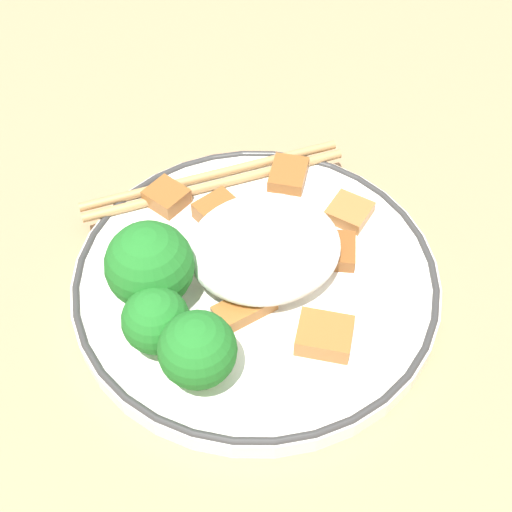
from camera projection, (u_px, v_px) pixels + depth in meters
The scene contains 14 objects.
ground_plane at pixel (256, 288), 0.49m from camera, with size 3.00×3.00×0.00m, color #9E7A56.
plate at pixel (256, 280), 0.48m from camera, with size 0.25×0.25×0.02m.
rice_mound at pixel (264, 247), 0.47m from camera, with size 0.10×0.09×0.04m.
broccoli_back_left at pixel (150, 266), 0.44m from camera, with size 0.06×0.06×0.06m.
broccoli_back_center at pixel (156, 321), 0.42m from camera, with size 0.04×0.04×0.05m.
broccoli_back_right at pixel (198, 351), 0.41m from camera, with size 0.05×0.05×0.05m.
meat_near_front at pixel (342, 255), 0.48m from camera, with size 0.03×0.03×0.01m.
meat_near_left at pixel (349, 212), 0.51m from camera, with size 0.04×0.04×0.01m.
meat_near_right at pixel (324, 335), 0.44m from camera, with size 0.04×0.04×0.01m.
meat_near_back at pixel (217, 210), 0.51m from camera, with size 0.04×0.03×0.01m.
meat_on_rice_edge at pixel (245, 308), 0.45m from camera, with size 0.04×0.03×0.01m.
meat_mid_left at pixel (167, 197), 0.52m from camera, with size 0.04×0.04×0.01m.
meat_mid_right at pixel (288, 174), 0.53m from camera, with size 0.04×0.04×0.01m.
chopsticks at pixel (214, 180), 0.53m from camera, with size 0.20×0.03×0.01m.
Camera 1 is at (-0.08, -0.28, 0.39)m, focal length 50.00 mm.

